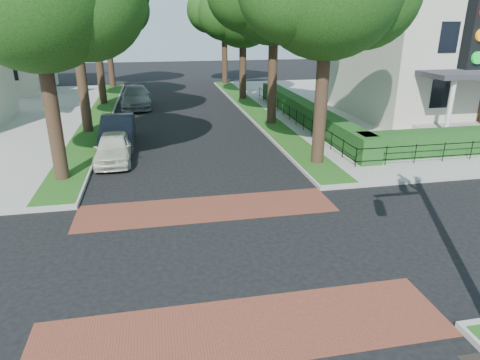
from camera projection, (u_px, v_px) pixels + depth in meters
name	position (u px, v px, depth m)	size (l,w,h in m)	color
ground	(222.00, 255.00, 12.13)	(120.00, 120.00, 0.00)	black
sidewalk_ne	(432.00, 104.00, 33.08)	(30.00, 30.00, 0.15)	gray
crosswalk_far	(208.00, 209.00, 15.07)	(9.00, 2.20, 0.01)	brown
crosswalk_near	(245.00, 330.00, 9.19)	(9.00, 2.20, 0.01)	brown
grass_strip_ne	(255.00, 110.00, 30.59)	(1.60, 29.80, 0.02)	#1E4914
grass_strip_nw	(98.00, 116.00, 28.63)	(1.60, 29.80, 0.02)	#1E4914
tree_right_far	(244.00, 10.00, 32.94)	(7.25, 6.23, 9.74)	black
tree_right_back	(225.00, 8.00, 41.08)	(7.50, 6.45, 10.20)	black
tree_left_far	(95.00, 6.00, 30.87)	(7.00, 6.02, 9.86)	black
tree_left_back	(106.00, 6.00, 39.04)	(7.75, 6.66, 10.44)	black
hedge_main_road	(305.00, 112.00, 27.03)	(1.00, 18.00, 1.20)	#153A14
fence_main_road	(293.00, 115.00, 26.94)	(0.06, 18.00, 0.90)	black
house_victorian	(448.00, 23.00, 27.79)	(13.00, 13.05, 12.48)	beige
parked_car_front	(114.00, 148.00, 19.79)	(1.61, 4.01, 1.37)	silver
parked_car_middle	(118.00, 131.00, 22.45)	(1.63, 4.68, 1.54)	#202330
parked_car_rear	(136.00, 97.00, 32.18)	(2.16, 5.30, 1.54)	slate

